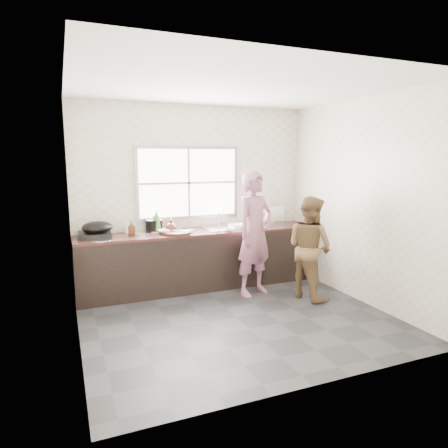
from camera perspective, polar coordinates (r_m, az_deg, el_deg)
name	(u,v)px	position (r m, az deg, el deg)	size (l,w,h in m)	color
floor	(237,318)	(4.99, 1.81, -13.26)	(3.60, 3.20, 0.01)	#2C2C2F
ceiling	(238,86)	(4.68, 1.99, 19.08)	(3.60, 3.20, 0.01)	silver
wall_back	(194,196)	(6.13, -4.25, 4.06)	(3.60, 0.01, 2.70)	beige
wall_left	(72,216)	(4.24, -20.95, 1.08)	(0.01, 3.20, 2.70)	silver
wall_right	(361,201)	(5.62, 18.96, 3.09)	(0.01, 3.20, 2.70)	silver
wall_front	(320,230)	(3.26, 13.49, -0.89)	(3.60, 0.01, 2.70)	silver
cabinet	(202,260)	(6.00, -3.21, -5.17)	(3.60, 0.62, 0.82)	black
countertop	(201,232)	(5.91, -3.25, -1.13)	(3.60, 0.64, 0.04)	#351A16
sink	(223,229)	(6.03, -0.10, -0.67)	(0.55, 0.45, 0.02)	silver
faucet	(218,217)	(6.19, -0.80, 0.95)	(0.02, 0.02, 0.30)	silver
window_frame	(188,183)	(6.08, -5.14, 5.89)	(1.60, 0.05, 1.10)	#9EA0A5
window_glazing	(189,183)	(6.05, -5.07, 5.87)	(1.50, 0.01, 1.00)	white
woman	(255,238)	(5.62, 4.42, -1.94)	(0.60, 0.39, 1.63)	#A3627C
person_side	(310,247)	(5.60, 12.13, -3.29)	(0.69, 0.54, 1.42)	brown
cutting_board	(177,233)	(5.65, -6.72, -1.26)	(0.39, 0.39, 0.04)	black
cleaver	(187,230)	(5.70, -5.31, -0.90)	(0.21, 0.11, 0.01)	#ACAEB3
bowl_mince	(166,232)	(5.70, -8.24, -1.10)	(0.23, 0.23, 0.06)	silver
bowl_crabs	(236,227)	(6.02, 1.71, -0.43)	(0.19, 0.19, 0.06)	white
bowl_held	(229,229)	(5.83, 0.74, -0.75)	(0.19, 0.19, 0.06)	white
black_pot	(154,226)	(5.89, -9.97, -0.23)	(0.24, 0.24, 0.18)	black
plate_food	(157,231)	(5.86, -9.61, -1.06)	(0.21, 0.21, 0.02)	white
bottle_green	(156,221)	(5.82, -9.64, 0.46)	(0.13, 0.13, 0.34)	#3F892C
bottle_brown_tall	(132,229)	(5.65, -13.07, -0.70)	(0.08, 0.08, 0.18)	#452311
bottle_brown_short	(171,226)	(5.78, -7.58, -0.34)	(0.14, 0.14, 0.18)	#4A1D12
glass_jar	(127,229)	(5.87, -13.65, -0.73)	(0.07, 0.07, 0.10)	white
burner	(95,235)	(5.69, -17.99, -1.45)	(0.43, 0.43, 0.06)	black
wok	(97,227)	(5.65, -17.66, -0.44)	(0.41, 0.41, 0.15)	black
dish_rack	(268,216)	(6.33, 6.32, 1.17)	(0.42, 0.30, 0.32)	white
pot_lid_left	(101,240)	(5.43, -17.19, -2.19)	(0.28, 0.28, 0.01)	#B0B4B7
pot_lid_right	(141,233)	(5.78, -11.76, -1.28)	(0.25, 0.25, 0.01)	silver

